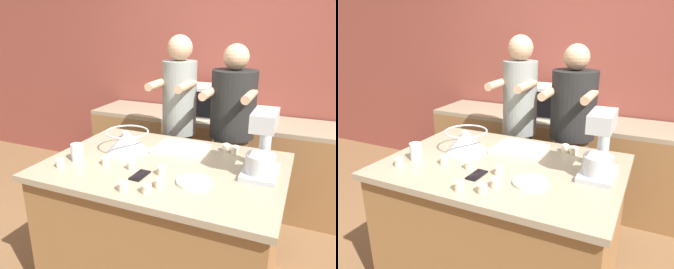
% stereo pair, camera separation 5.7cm
% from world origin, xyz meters
% --- Properties ---
extents(back_wall, '(10.00, 0.06, 2.70)m').
position_xyz_m(back_wall, '(0.00, 1.76, 1.35)').
color(back_wall, brown).
rests_on(back_wall, ground_plane).
extents(island_counter, '(1.50, 1.05, 0.94)m').
position_xyz_m(island_counter, '(0.00, 0.00, 0.47)').
color(island_counter, olive).
rests_on(island_counter, ground_plane).
extents(back_counter, '(2.80, 0.60, 0.89)m').
position_xyz_m(back_counter, '(0.00, 1.41, 0.44)').
color(back_counter, olive).
rests_on(back_counter, ground_plane).
extents(person_left, '(0.31, 0.48, 1.71)m').
position_xyz_m(person_left, '(-0.21, 0.77, 0.92)').
color(person_left, '#33384C').
rests_on(person_left, ground_plane).
extents(person_right, '(0.37, 0.52, 1.65)m').
position_xyz_m(person_right, '(0.25, 0.78, 0.86)').
color(person_right, brown).
rests_on(person_right, ground_plane).
extents(stand_mixer, '(0.20, 0.30, 0.39)m').
position_xyz_m(stand_mixer, '(0.59, 0.08, 1.11)').
color(stand_mixer, '#B2B7BC').
rests_on(stand_mixer, island_counter).
extents(mixing_bowl, '(0.30, 0.30, 0.15)m').
position_xyz_m(mixing_bowl, '(-0.33, 0.09, 1.02)').
color(mixing_bowl, '#BCBCC1').
rests_on(mixing_bowl, island_counter).
extents(baking_tray, '(0.36, 0.28, 0.04)m').
position_xyz_m(baking_tray, '(0.01, 0.26, 0.95)').
color(baking_tray, '#BCBCC1').
rests_on(baking_tray, island_counter).
extents(microwave_oven, '(0.53, 0.38, 0.32)m').
position_xyz_m(microwave_oven, '(-0.07, 1.41, 1.04)').
color(microwave_oven, silver).
rests_on(microwave_oven, back_counter).
extents(cell_phone, '(0.08, 0.15, 0.01)m').
position_xyz_m(cell_phone, '(-0.06, -0.23, 0.94)').
color(cell_phone, black).
rests_on(cell_phone, island_counter).
extents(drinking_glass, '(0.08, 0.08, 0.12)m').
position_xyz_m(drinking_glass, '(-0.54, -0.19, 0.99)').
color(drinking_glass, silver).
rests_on(drinking_glass, island_counter).
extents(small_plate, '(0.20, 0.20, 0.02)m').
position_xyz_m(small_plate, '(0.27, -0.19, 0.94)').
color(small_plate, white).
rests_on(small_plate, island_counter).
extents(cupcake_0, '(0.06, 0.06, 0.06)m').
position_xyz_m(cupcake_0, '(0.37, 0.35, 0.97)').
color(cupcake_0, beige).
rests_on(cupcake_0, island_counter).
extents(cupcake_1, '(0.06, 0.06, 0.06)m').
position_xyz_m(cupcake_1, '(-0.58, -0.12, 0.97)').
color(cupcake_1, beige).
rests_on(cupcake_1, island_counter).
extents(cupcake_2, '(0.06, 0.06, 0.06)m').
position_xyz_m(cupcake_2, '(-0.34, -0.17, 0.97)').
color(cupcake_2, beige).
rests_on(cupcake_2, island_counter).
extents(cupcake_3, '(0.06, 0.06, 0.06)m').
position_xyz_m(cupcake_3, '(0.11, -0.31, 0.97)').
color(cupcake_3, beige).
rests_on(cupcake_3, island_counter).
extents(cupcake_4, '(0.06, 0.06, 0.06)m').
position_xyz_m(cupcake_4, '(0.05, -0.16, 0.97)').
color(cupcake_4, beige).
rests_on(cupcake_4, island_counter).
extents(cupcake_5, '(0.06, 0.06, 0.06)m').
position_xyz_m(cupcake_5, '(-0.05, -0.42, 0.97)').
color(cupcake_5, beige).
rests_on(cupcake_5, island_counter).
extents(cupcake_6, '(0.06, 0.06, 0.06)m').
position_xyz_m(cupcake_6, '(0.07, -0.39, 0.97)').
color(cupcake_6, beige).
rests_on(cupcake_6, island_counter).
extents(cupcake_7, '(0.06, 0.06, 0.06)m').
position_xyz_m(cupcake_7, '(-0.49, 0.33, 0.97)').
color(cupcake_7, beige).
rests_on(cupcake_7, island_counter).
extents(cupcake_8, '(0.06, 0.06, 0.06)m').
position_xyz_m(cupcake_8, '(-0.57, -0.31, 0.97)').
color(cupcake_8, beige).
rests_on(cupcake_8, island_counter).
extents(cupcake_9, '(0.06, 0.06, 0.06)m').
position_xyz_m(cupcake_9, '(-0.15, -0.16, 0.97)').
color(cupcake_9, beige).
rests_on(cupcake_9, island_counter).
extents(cupcake_10, '(0.06, 0.06, 0.06)m').
position_xyz_m(cupcake_10, '(0.31, 0.37, 0.97)').
color(cupcake_10, beige).
rests_on(cupcake_10, island_counter).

